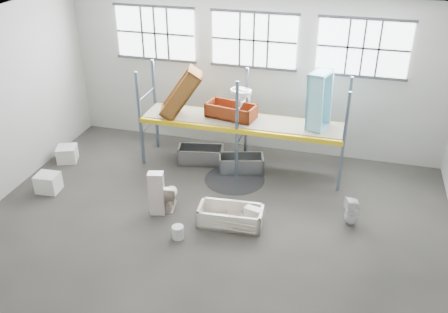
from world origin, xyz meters
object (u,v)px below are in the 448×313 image
(bucket, at_px, (178,232))
(rust_tub_flat, at_px, (231,111))
(toilet_beige, at_px, (169,195))
(carton_near, at_px, (48,183))
(toilet_white, at_px, (352,212))
(blue_tub_upright, at_px, (319,101))
(bathtub_beige, at_px, (231,216))
(steel_tub_left, at_px, (201,155))
(steel_tub_right, at_px, (241,163))
(cistern_tall, at_px, (157,193))

(bucket, bearing_deg, rust_tub_flat, 85.45)
(toilet_beige, xyz_separation_m, carton_near, (-3.63, -0.14, -0.12))
(toilet_white, xyz_separation_m, blue_tub_upright, (-1.23, 2.26, 2.00))
(toilet_beige, xyz_separation_m, toilet_white, (4.76, 0.48, 0.00))
(rust_tub_flat, distance_m, carton_near, 5.66)
(bathtub_beige, distance_m, blue_tub_upright, 4.12)
(steel_tub_left, relative_size, carton_near, 2.26)
(steel_tub_right, xyz_separation_m, blue_tub_upright, (2.13, 0.30, 2.15))
(blue_tub_upright, bearing_deg, cistern_tall, -140.50)
(cistern_tall, bearing_deg, bathtub_beige, -11.54)
(blue_tub_upright, relative_size, carton_near, 2.73)
(toilet_beige, relative_size, steel_tub_left, 0.56)
(bathtub_beige, xyz_separation_m, toilet_beige, (-1.78, 0.30, 0.15))
(cistern_tall, height_order, blue_tub_upright, blue_tub_upright)
(bathtub_beige, xyz_separation_m, rust_tub_flat, (-0.79, 3.05, 1.58))
(rust_tub_flat, bearing_deg, steel_tub_left, -172.48)
(toilet_beige, relative_size, rust_tub_flat, 0.53)
(toilet_beige, height_order, steel_tub_left, toilet_beige)
(steel_tub_right, height_order, rust_tub_flat, rust_tub_flat)
(toilet_beige, relative_size, bucket, 2.30)
(bathtub_beige, relative_size, toilet_beige, 2.11)
(cistern_tall, relative_size, rust_tub_flat, 0.84)
(cistern_tall, bearing_deg, steel_tub_left, 72.40)
(steel_tub_left, relative_size, rust_tub_flat, 0.96)
(cistern_tall, bearing_deg, carton_near, 163.73)
(bathtub_beige, height_order, steel_tub_right, steel_tub_right)
(cistern_tall, xyz_separation_m, bucket, (0.88, -0.87, -0.44))
(rust_tub_flat, bearing_deg, bucket, -94.55)
(bathtub_beige, xyz_separation_m, cistern_tall, (-1.98, -0.04, 0.37))
(bathtub_beige, relative_size, carton_near, 2.65)
(toilet_beige, height_order, carton_near, toilet_beige)
(toilet_white, xyz_separation_m, rust_tub_flat, (-3.77, 2.27, 1.43))
(bathtub_beige, height_order, rust_tub_flat, rust_tub_flat)
(toilet_beige, height_order, toilet_white, same)
(steel_tub_right, height_order, carton_near, carton_near)
(cistern_tall, bearing_deg, toilet_white, -3.33)
(bathtub_beige, bearing_deg, steel_tub_right, 93.54)
(bathtub_beige, distance_m, cistern_tall, 2.02)
(steel_tub_left, bearing_deg, bathtub_beige, -59.34)
(toilet_beige, bearing_deg, toilet_white, 176.20)
(steel_tub_left, bearing_deg, cistern_tall, -94.85)
(cistern_tall, relative_size, toilet_white, 1.57)
(steel_tub_left, distance_m, rust_tub_flat, 1.83)
(cistern_tall, distance_m, steel_tub_left, 3.00)
(cistern_tall, bearing_deg, steel_tub_right, 47.20)
(rust_tub_flat, xyz_separation_m, bucket, (-0.32, -3.96, -1.65))
(toilet_white, xyz_separation_m, bucket, (-4.09, -1.70, -0.22))
(rust_tub_flat, bearing_deg, carton_near, -148.05)
(blue_tub_upright, xyz_separation_m, carton_near, (-7.16, -2.87, -2.13))
(toilet_beige, distance_m, steel_tub_left, 2.62)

